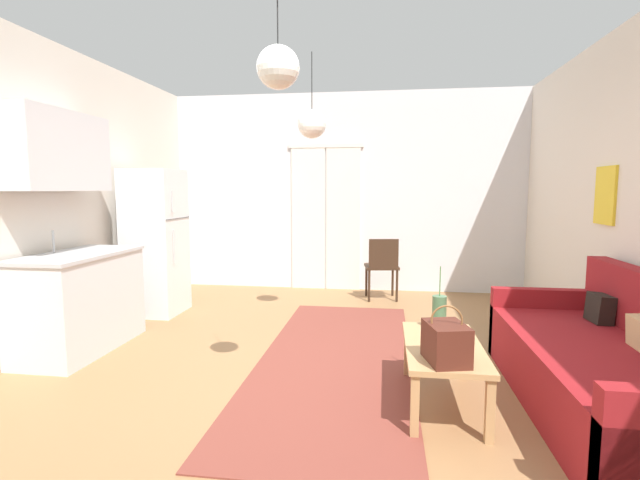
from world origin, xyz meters
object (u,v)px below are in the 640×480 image
Objects in this scene: bamboo_vase at (439,313)px; handbag at (446,342)px; refrigerator at (156,242)px; pendant_lamp_near at (278,67)px; pendant_lamp_far at (312,124)px; couch at (616,372)px; accent_chair at (382,265)px; coffee_table at (443,352)px.

bamboo_vase is 0.66m from handbag.
pendant_lamp_near is at bearing -48.71° from refrigerator.
couch is at bearing -35.84° from pendant_lamp_far.
bamboo_vase is (-1.08, 0.32, 0.27)m from couch.
accent_chair is at bearing 21.02° from refrigerator.
coffee_table is 2.10m from pendant_lamp_near.
refrigerator is at bearing 154.98° from couch.
accent_chair is 1.05× the size of pendant_lamp_near.
pendant_lamp_far reaches higher than accent_chair.
coffee_table is 0.37m from handbag.
handbag is 0.45× the size of pendant_lamp_near.
bamboo_vase is 2.34m from pendant_lamp_far.
handbag is 0.21× the size of refrigerator.
couch is at bearing 108.88° from accent_chair.
refrigerator reaches higher than accent_chair.
couch is 1.19m from handbag.
pendant_lamp_near is 0.92× the size of pendant_lamp_far.
pendant_lamp_far reaches higher than bamboo_vase.
pendant_lamp_far is at bearing 125.21° from coffee_table.
refrigerator is 2.15× the size of pendant_lamp_near.
couch is 2.53× the size of pendant_lamp_far.
refrigerator reaches higher than bamboo_vase.
couch reaches higher than handbag.
pendant_lamp_near is (-0.61, -3.30, 1.69)m from accent_chair.
refrigerator is at bearing 131.29° from pendant_lamp_near.
handbag reaches higher than coffee_table.
pendant_lamp_near reaches higher than bamboo_vase.
handbag is 0.43× the size of accent_chair.
refrigerator is 1.97× the size of pendant_lamp_far.
accent_chair is (-0.43, 2.95, 0.11)m from coffee_table.
pendant_lamp_far is (-1.15, 1.29, 1.56)m from bamboo_vase.
couch is at bearing 16.98° from handbag.
accent_chair is (-0.40, 3.28, -0.07)m from handbag.
accent_chair reaches higher than coffee_table.
coffee_table is 1.22× the size of accent_chair.
bamboo_vase is at bearing 88.85° from coffee_table.
accent_chair is (-1.52, 2.94, 0.19)m from couch.
pendant_lamp_far reaches higher than couch.
refrigerator is 2.31m from pendant_lamp_far.
pendant_lamp_far is at bearing 93.27° from pendant_lamp_near.
handbag is at bearing -92.81° from bamboo_vase.
accent_chair is at bearing 98.27° from coffee_table.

